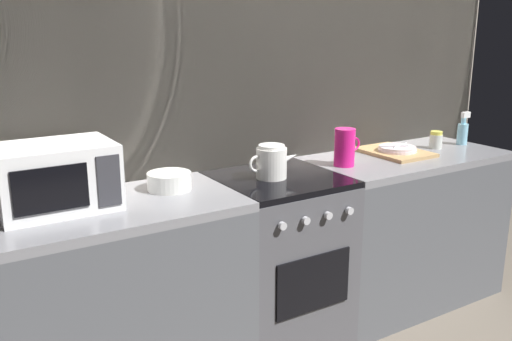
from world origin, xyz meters
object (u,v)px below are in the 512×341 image
at_px(mixing_bowl, 169,181).
at_px(spray_bottle, 463,132).
at_px(microwave, 56,177).
at_px(spice_jar, 436,140).
at_px(stove_unit, 278,261).
at_px(kettle, 272,162).
at_px(dish_pile, 396,151).
at_px(pitcher, 345,147).

xyz_separation_m(mixing_bowl, spray_bottle, (1.95, -0.06, 0.04)).
distance_m(microwave, spice_jar, 2.21).
xyz_separation_m(stove_unit, kettle, (-0.04, 0.00, 0.53)).
height_order(microwave, dish_pile, microwave).
relative_size(pitcher, spray_bottle, 0.99).
bearing_deg(mixing_bowl, pitcher, -4.66).
bearing_deg(kettle, stove_unit, -2.25).
height_order(mixing_bowl, spice_jar, spice_jar).
relative_size(stove_unit, kettle, 3.16).
xyz_separation_m(kettle, spice_jar, (1.21, 0.03, -0.03)).
height_order(kettle, mixing_bowl, kettle).
height_order(stove_unit, pitcher, pitcher).
xyz_separation_m(microwave, pitcher, (1.46, -0.07, -0.03)).
height_order(stove_unit, mixing_bowl, mixing_bowl).
bearing_deg(stove_unit, microwave, 176.10).
height_order(kettle, spray_bottle, spray_bottle).
bearing_deg(spice_jar, spray_bottle, -2.14).
distance_m(pitcher, dish_pile, 0.44).
height_order(microwave, mixing_bowl, microwave).
bearing_deg(mixing_bowl, spice_jar, -1.58).
bearing_deg(kettle, spray_bottle, 0.95).
xyz_separation_m(stove_unit, microwave, (-1.04, 0.07, 0.59)).
bearing_deg(stove_unit, pitcher, 0.34).
height_order(microwave, spray_bottle, microwave).
distance_m(pitcher, spice_jar, 0.75).
distance_m(mixing_bowl, dish_pile, 1.40).
height_order(kettle, dish_pile, kettle).
xyz_separation_m(dish_pile, spray_bottle, (0.55, -0.03, 0.06)).
bearing_deg(spray_bottle, spice_jar, 177.86).
bearing_deg(pitcher, spice_jar, 2.42).
distance_m(kettle, dish_pile, 0.90).
bearing_deg(kettle, pitcher, 0.12).
distance_m(stove_unit, kettle, 0.53).
bearing_deg(kettle, microwave, 176.03).
bearing_deg(kettle, spice_jar, 1.54).
xyz_separation_m(pitcher, dish_pile, (0.43, 0.05, -0.08)).
bearing_deg(mixing_bowl, spray_bottle, -1.65).
bearing_deg(dish_pile, pitcher, -173.44).
bearing_deg(spray_bottle, dish_pile, 177.21).
relative_size(stove_unit, spice_jar, 8.57).
bearing_deg(pitcher, mixing_bowl, 175.34).
relative_size(kettle, dish_pile, 0.71).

